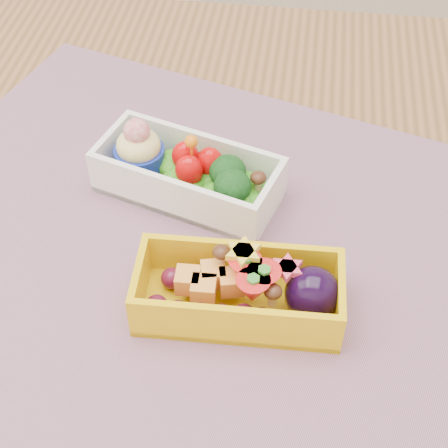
# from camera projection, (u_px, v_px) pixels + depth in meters

# --- Properties ---
(table) EXTENTS (1.20, 0.80, 0.75)m
(table) POSITION_uv_depth(u_px,v_px,m) (168.00, 312.00, 0.65)
(table) COLOR brown
(table) RESTS_ON ground
(placemat) EXTENTS (0.68, 0.59, 0.00)m
(placemat) POSITION_uv_depth(u_px,v_px,m) (214.00, 260.00, 0.56)
(placemat) COLOR gray
(placemat) RESTS_ON table
(bento_white) EXTENTS (0.17, 0.11, 0.07)m
(bento_white) POSITION_uv_depth(u_px,v_px,m) (187.00, 174.00, 0.60)
(bento_white) COLOR white
(bento_white) RESTS_ON placemat
(bento_yellow) EXTENTS (0.15, 0.07, 0.05)m
(bento_yellow) POSITION_uv_depth(u_px,v_px,m) (243.00, 291.00, 0.51)
(bento_yellow) COLOR yellow
(bento_yellow) RESTS_ON placemat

